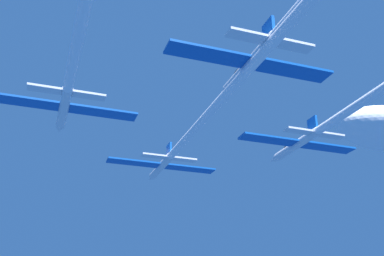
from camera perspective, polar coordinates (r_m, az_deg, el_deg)
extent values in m
cylinder|color=silver|center=(65.17, -3.87, -4.84)|extent=(1.05, 9.51, 1.05)
cone|color=silver|center=(70.52, -5.15, -6.24)|extent=(1.03, 2.09, 1.03)
ellipsoid|color=black|center=(67.23, -4.34, -5.01)|extent=(0.73, 1.90, 0.52)
cube|color=#0F51B2|center=(63.83, -7.34, -4.29)|extent=(7.23, 2.09, 0.23)
cube|color=#0F51B2|center=(65.89, -0.28, -5.10)|extent=(7.23, 2.09, 0.23)
cube|color=#0F51B2|center=(62.15, -2.89, -2.67)|extent=(0.27, 1.71, 1.52)
cube|color=silver|center=(61.01, -4.80, -3.49)|extent=(3.25, 1.26, 0.23)
cube|color=silver|center=(62.14, -0.96, -3.95)|extent=(3.25, 1.26, 0.23)
cylinder|color=white|center=(41.52, 6.49, 6.65)|extent=(0.94, 45.46, 0.94)
cylinder|color=silver|center=(50.46, -15.72, 2.31)|extent=(1.05, 9.51, 1.05)
cone|color=silver|center=(55.78, -16.21, -0.14)|extent=(1.03, 2.09, 1.03)
ellipsoid|color=black|center=(52.55, -15.86, 1.81)|extent=(0.73, 1.90, 0.52)
cube|color=#0F51B2|center=(50.08, -20.38, 3.15)|extent=(7.23, 2.09, 0.23)
cube|color=#0F51B2|center=(50.33, -11.00, 1.90)|extent=(7.23, 2.09, 0.23)
cube|color=#0F51B2|center=(47.63, -15.18, 5.59)|extent=(0.27, 1.71, 1.52)
cube|color=silver|center=(46.85, -17.93, 4.67)|extent=(3.25, 1.26, 0.23)
cube|color=silver|center=(46.99, -12.72, 3.97)|extent=(3.25, 1.26, 0.23)
cylinder|color=silver|center=(58.24, 12.90, -2.06)|extent=(1.05, 9.51, 1.05)
cone|color=silver|center=(62.89, 10.18, -3.90)|extent=(1.03, 2.09, 1.03)
ellipsoid|color=black|center=(60.05, 11.84, -2.36)|extent=(0.73, 1.90, 0.52)
cube|color=#0F51B2|center=(55.86, 9.53, -1.41)|extent=(7.23, 2.09, 0.23)
cube|color=#0F51B2|center=(60.09, 16.50, -2.35)|extent=(7.23, 2.09, 0.23)
cube|color=#0F51B2|center=(55.79, 14.79, 0.52)|extent=(0.27, 1.71, 1.52)
cube|color=silver|center=(54.03, 13.13, -0.34)|extent=(3.25, 1.26, 0.23)
cube|color=silver|center=(56.34, 16.86, -0.90)|extent=(3.25, 1.26, 0.23)
cylinder|color=silver|center=(41.05, 7.13, 7.78)|extent=(1.05, 9.51, 1.05)
cone|color=silver|center=(45.62, 3.96, 4.25)|extent=(1.03, 2.09, 1.03)
ellipsoid|color=black|center=(42.88, 5.88, 6.94)|extent=(0.73, 1.90, 0.52)
cube|color=#0F51B2|center=(39.22, 1.92, 9.21)|extent=(7.23, 2.09, 0.23)
cube|color=#0F51B2|center=(42.51, 12.47, 7.02)|extent=(7.23, 2.09, 0.23)
cube|color=#0F51B2|center=(38.96, 9.52, 12.09)|extent=(0.27, 1.71, 1.52)
cube|color=silver|center=(37.23, 6.82, 11.36)|extent=(3.25, 1.26, 0.23)
cube|color=silver|center=(39.06, 12.60, 9.99)|extent=(3.25, 1.26, 0.23)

